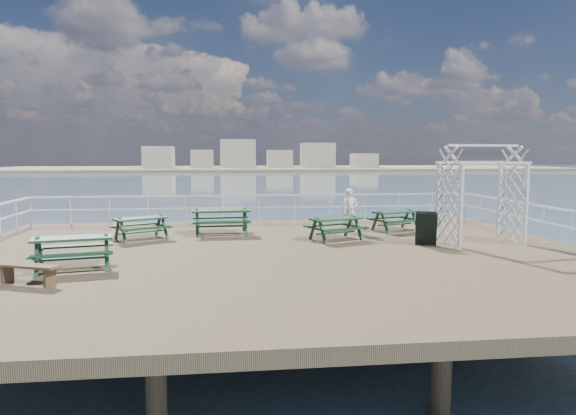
% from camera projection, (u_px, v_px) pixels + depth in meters
% --- Properties ---
extents(ground, '(18.00, 14.00, 0.30)m').
position_uv_depth(ground, '(274.00, 258.00, 14.22)').
color(ground, brown).
rests_on(ground, ground).
extents(sea_backdrop, '(300.00, 300.00, 9.20)m').
position_uv_depth(sea_backdrop, '(275.00, 165.00, 148.12)').
color(sea_backdrop, '#3F556B').
rests_on(sea_backdrop, ground).
extents(railing, '(17.77, 13.76, 1.10)m').
position_uv_depth(railing, '(265.00, 212.00, 16.64)').
color(railing, silver).
rests_on(railing, ground).
extents(picnic_table_a, '(2.08, 1.96, 0.80)m').
position_uv_depth(picnic_table_a, '(141.00, 223.00, 16.49)').
color(picnic_table_a, '#13361E').
rests_on(picnic_table_a, ground).
extents(picnic_table_b, '(2.01, 1.65, 0.95)m').
position_uv_depth(picnic_table_b, '(221.00, 216.00, 17.56)').
color(picnic_table_b, '#13361E').
rests_on(picnic_table_b, ground).
extents(picnic_table_c, '(1.98, 1.79, 0.79)m').
position_uv_depth(picnic_table_c, '(396.00, 217.00, 18.33)').
color(picnic_table_c, '#13361E').
rests_on(picnic_table_c, ground).
extents(picnic_table_d, '(2.06, 1.79, 0.88)m').
position_uv_depth(picnic_table_d, '(73.00, 246.00, 12.19)').
color(picnic_table_d, '#13361E').
rests_on(picnic_table_d, ground).
extents(picnic_table_e, '(2.02, 1.85, 0.80)m').
position_uv_depth(picnic_table_e, '(336.00, 224.00, 16.37)').
color(picnic_table_e, '#13361E').
rests_on(picnic_table_e, ground).
extents(flat_bench_far, '(1.46, 0.87, 0.41)m').
position_uv_depth(flat_bench_far, '(28.00, 269.00, 10.82)').
color(flat_bench_far, brown).
rests_on(flat_bench_far, ground).
extents(trellis_arbor, '(2.60, 1.65, 3.03)m').
position_uv_depth(trellis_arbor, '(481.00, 200.00, 15.56)').
color(trellis_arbor, silver).
rests_on(trellis_arbor, ground).
extents(sandwich_board, '(0.74, 0.64, 1.02)m').
position_uv_depth(sandwich_board, '(426.00, 229.00, 15.38)').
color(sandwich_board, black).
rests_on(sandwich_board, ground).
extents(person, '(0.57, 0.39, 1.53)m').
position_uv_depth(person, '(350.00, 210.00, 17.96)').
color(person, white).
rests_on(person, ground).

